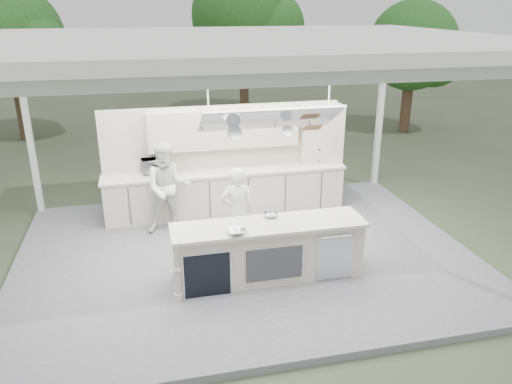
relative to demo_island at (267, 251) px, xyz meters
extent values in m
plane|color=#414C34|center=(-0.18, 0.91, -0.60)|extent=(90.00, 90.00, 0.00)
cube|color=slate|center=(-0.18, 0.91, -0.54)|extent=(8.00, 6.00, 0.12)
cube|color=white|center=(3.72, 3.81, 1.25)|extent=(0.12, 0.12, 3.70)
cube|color=white|center=(-4.08, 3.81, 1.25)|extent=(0.12, 0.12, 3.70)
cube|color=white|center=(-0.18, 0.91, 3.18)|extent=(8.20, 6.20, 0.16)
cube|color=white|center=(-0.18, -1.99, 3.02)|extent=(8.00, 0.12, 0.16)
cube|color=white|center=(-0.18, 3.81, 3.02)|extent=(8.00, 0.12, 0.16)
cube|color=white|center=(3.72, 0.91, 3.02)|extent=(0.12, 6.00, 0.16)
cube|color=white|center=(0.02, 0.01, 2.15)|extent=(2.00, 0.71, 0.43)
cube|color=white|center=(0.02, 0.01, 2.15)|extent=(2.06, 0.76, 0.46)
cylinder|color=white|center=(-0.88, 0.01, 2.63)|extent=(0.02, 0.02, 0.95)
cylinder|color=white|center=(0.92, 0.01, 2.63)|extent=(0.02, 0.02, 0.95)
cylinder|color=silver|center=(-0.48, 0.16, 1.93)|extent=(0.22, 0.14, 0.21)
cylinder|color=silver|center=(0.32, 0.11, 1.93)|extent=(0.18, 0.12, 0.18)
cube|color=olive|center=(0.72, 0.13, 1.95)|extent=(0.28, 0.18, 0.12)
cube|color=beige|center=(0.02, 0.01, -0.03)|extent=(3.00, 0.70, 0.90)
cube|color=silver|center=(0.02, 0.01, 0.45)|extent=(3.10, 0.78, 0.05)
cylinder|color=beige|center=(-1.48, -0.34, -0.02)|extent=(0.11, 0.11, 0.92)
cube|color=black|center=(-1.03, -0.34, -0.12)|extent=(0.70, 0.04, 0.72)
cube|color=silver|center=(-1.03, -0.35, -0.12)|extent=(0.74, 0.03, 0.72)
cube|color=#393A3F|center=(0.02, -0.35, -0.06)|extent=(0.90, 0.02, 0.55)
cube|color=silver|center=(1.02, -0.35, -0.06)|extent=(0.62, 0.02, 0.78)
cube|color=beige|center=(-0.18, 2.81, -0.03)|extent=(5.00, 0.65, 0.90)
cube|color=silver|center=(-0.18, 2.81, 0.45)|extent=(5.08, 0.72, 0.05)
cube|color=beige|center=(-0.18, 3.11, 0.65)|extent=(5.00, 0.10, 2.25)
cube|color=beige|center=(-0.18, 2.98, 1.32)|extent=(3.10, 0.38, 0.80)
cube|color=beige|center=(1.92, 2.93, 1.07)|extent=(0.90, 0.45, 1.30)
cube|color=olive|center=(1.92, 2.93, 1.07)|extent=(0.84, 0.40, 0.03)
cylinder|color=silver|center=(1.82, 2.79, 0.53)|extent=(0.20, 0.20, 0.12)
cylinder|color=black|center=(1.82, 2.79, 0.69)|extent=(0.17, 0.17, 0.20)
cylinder|color=black|center=(2.17, 2.79, 0.52)|extent=(0.16, 0.16, 0.10)
cone|color=black|center=(2.17, 2.79, 0.69)|extent=(0.14, 0.14, 0.24)
cylinder|color=#483224|center=(-5.68, 10.91, 0.45)|extent=(0.36, 0.36, 2.10)
sphere|color=#2F6826|center=(-5.68, 10.91, 2.69)|extent=(3.40, 3.40, 3.40)
sphere|color=#2F6826|center=(-5.00, 10.40, 2.35)|extent=(2.38, 2.38, 2.38)
cylinder|color=#483224|center=(2.32, 12.91, 0.63)|extent=(0.36, 0.36, 2.45)
sphere|color=#2F6826|center=(2.32, 12.91, 3.25)|extent=(4.00, 4.00, 4.00)
sphere|color=#2F6826|center=(3.12, 12.31, 2.85)|extent=(2.80, 2.80, 2.80)
cylinder|color=#483224|center=(7.32, 8.91, 0.37)|extent=(0.36, 0.36, 1.92)
sphere|color=#2F6826|center=(7.32, 8.91, 2.38)|extent=(3.00, 3.00, 3.00)
sphere|color=#2F6826|center=(7.92, 8.46, 2.08)|extent=(2.10, 2.10, 2.10)
imported|color=white|center=(-0.32, 0.92, 0.34)|extent=(0.61, 0.42, 1.62)
imported|color=white|center=(-1.42, 2.15, 0.43)|extent=(0.88, 0.69, 1.81)
imported|color=silver|center=(-1.61, 2.99, 0.63)|extent=(0.62, 0.47, 0.31)
imported|color=silver|center=(-0.55, -0.24, 0.51)|extent=(0.33, 0.33, 0.07)
imported|color=#B6B7BD|center=(0.12, 0.26, 0.51)|extent=(0.30, 0.30, 0.07)
camera|label=1|loc=(-1.80, -6.94, 3.75)|focal=35.00mm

